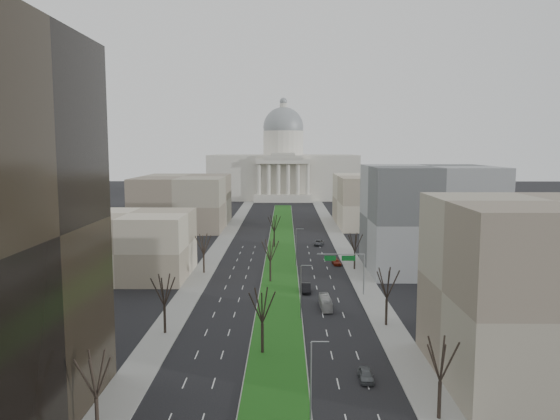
# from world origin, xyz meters

# --- Properties ---
(ground) EXTENTS (600.00, 600.00, 0.00)m
(ground) POSITION_xyz_m (0.00, 120.00, 0.00)
(ground) COLOR black
(ground) RESTS_ON ground
(median) EXTENTS (8.00, 222.03, 0.20)m
(median) POSITION_xyz_m (0.00, 118.99, 0.10)
(median) COLOR #999993
(median) RESTS_ON ground
(sidewalk_left) EXTENTS (5.00, 330.00, 0.15)m
(sidewalk_left) POSITION_xyz_m (-17.50, 95.00, 0.07)
(sidewalk_left) COLOR gray
(sidewalk_left) RESTS_ON ground
(sidewalk_right) EXTENTS (5.00, 330.00, 0.15)m
(sidewalk_right) POSITION_xyz_m (17.50, 95.00, 0.07)
(sidewalk_right) COLOR gray
(sidewalk_right) RESTS_ON ground
(capitol) EXTENTS (80.00, 46.00, 55.00)m
(capitol) POSITION_xyz_m (0.00, 269.59, 16.31)
(capitol) COLOR beige
(capitol) RESTS_ON ground
(building_beige_left) EXTENTS (26.00, 22.00, 14.00)m
(building_beige_left) POSITION_xyz_m (-33.00, 85.00, 7.00)
(building_beige_left) COLOR tan
(building_beige_left) RESTS_ON ground
(building_tan_right) EXTENTS (26.00, 24.00, 22.00)m
(building_tan_right) POSITION_xyz_m (33.00, 32.00, 11.00)
(building_tan_right) COLOR gray
(building_tan_right) RESTS_ON ground
(building_grey_right) EXTENTS (28.00, 26.00, 24.00)m
(building_grey_right) POSITION_xyz_m (34.00, 92.00, 12.00)
(building_grey_right) COLOR #585B5D
(building_grey_right) RESTS_ON ground
(building_far_left) EXTENTS (30.00, 40.00, 18.00)m
(building_far_left) POSITION_xyz_m (-35.00, 160.00, 9.00)
(building_far_left) COLOR gray
(building_far_left) RESTS_ON ground
(building_far_right) EXTENTS (30.00, 40.00, 18.00)m
(building_far_right) POSITION_xyz_m (35.00, 165.00, 9.00)
(building_far_right) COLOR tan
(building_far_right) RESTS_ON ground
(tree_left_near) EXTENTS (5.10, 5.10, 9.18)m
(tree_left_near) POSITION_xyz_m (-17.20, 18.00, 6.61)
(tree_left_near) COLOR black
(tree_left_near) RESTS_ON ground
(tree_left_mid) EXTENTS (5.40, 5.40, 9.72)m
(tree_left_mid) POSITION_xyz_m (-17.20, 48.00, 7.00)
(tree_left_mid) COLOR black
(tree_left_mid) RESTS_ON ground
(tree_left_far) EXTENTS (5.28, 5.28, 9.50)m
(tree_left_far) POSITION_xyz_m (-17.20, 88.00, 6.84)
(tree_left_far) COLOR black
(tree_left_far) RESTS_ON ground
(tree_right_near) EXTENTS (5.16, 5.16, 9.29)m
(tree_right_near) POSITION_xyz_m (17.20, 22.00, 6.69)
(tree_right_near) COLOR black
(tree_right_near) RESTS_ON ground
(tree_right_mid) EXTENTS (5.52, 5.52, 9.94)m
(tree_right_mid) POSITION_xyz_m (17.20, 52.00, 7.16)
(tree_right_mid) COLOR black
(tree_right_mid) RESTS_ON ground
(tree_right_far) EXTENTS (5.04, 5.04, 9.07)m
(tree_right_far) POSITION_xyz_m (17.20, 92.00, 6.53)
(tree_right_far) COLOR black
(tree_right_far) RESTS_ON ground
(tree_median_a) EXTENTS (5.40, 5.40, 9.72)m
(tree_median_a) POSITION_xyz_m (-2.00, 40.00, 7.00)
(tree_median_a) COLOR black
(tree_median_a) RESTS_ON ground
(tree_median_b) EXTENTS (5.40, 5.40, 9.72)m
(tree_median_b) POSITION_xyz_m (-2.00, 80.00, 7.00)
(tree_median_b) COLOR black
(tree_median_b) RESTS_ON ground
(tree_median_c) EXTENTS (5.40, 5.40, 9.72)m
(tree_median_c) POSITION_xyz_m (-2.00, 120.00, 7.00)
(tree_median_c) COLOR black
(tree_median_c) RESTS_ON ground
(streetlamp_median_a) EXTENTS (1.90, 0.20, 9.16)m
(streetlamp_median_a) POSITION_xyz_m (3.76, 20.00, 4.81)
(streetlamp_median_a) COLOR gray
(streetlamp_median_a) RESTS_ON ground
(streetlamp_median_b) EXTENTS (1.90, 0.20, 9.16)m
(streetlamp_median_b) POSITION_xyz_m (3.76, 55.00, 4.81)
(streetlamp_median_b) COLOR gray
(streetlamp_median_b) RESTS_ON ground
(streetlamp_median_c) EXTENTS (1.90, 0.20, 9.16)m
(streetlamp_median_c) POSITION_xyz_m (3.76, 95.00, 4.81)
(streetlamp_median_c) COLOR gray
(streetlamp_median_c) RESTS_ON ground
(mast_arm_signs) EXTENTS (9.12, 0.24, 8.09)m
(mast_arm_signs) POSITION_xyz_m (13.49, 70.03, 6.11)
(mast_arm_signs) COLOR gray
(mast_arm_signs) RESTS_ON ground
(car_grey_near) EXTENTS (1.75, 4.19, 1.42)m
(car_grey_near) POSITION_xyz_m (10.97, 31.48, 0.71)
(car_grey_near) COLOR #55595E
(car_grey_near) RESTS_ON ground
(car_black) EXTENTS (1.85, 5.19, 1.70)m
(car_black) POSITION_xyz_m (5.20, 72.08, 0.85)
(car_black) COLOR black
(car_black) RESTS_ON ground
(car_red) EXTENTS (2.18, 4.64, 1.31)m
(car_red) POSITION_xyz_m (13.50, 97.12, 0.65)
(car_red) COLOR maroon
(car_red) RESTS_ON ground
(car_grey_far) EXTENTS (3.23, 5.57, 1.46)m
(car_grey_far) POSITION_xyz_m (10.86, 123.44, 0.73)
(car_grey_far) COLOR #43454A
(car_grey_far) RESTS_ON ground
(box_van) EXTENTS (1.99, 7.58, 2.10)m
(box_van) POSITION_xyz_m (8.24, 61.31, 1.05)
(box_van) COLOR silver
(box_van) RESTS_ON ground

